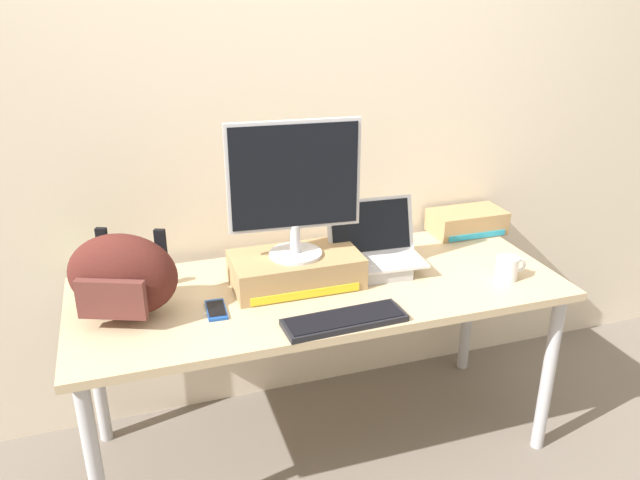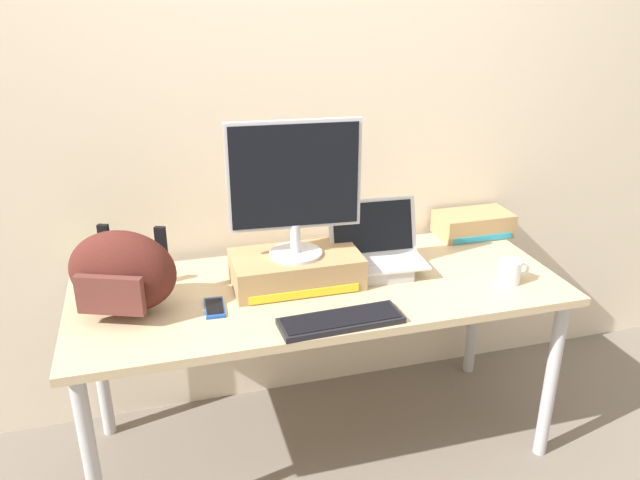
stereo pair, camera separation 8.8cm
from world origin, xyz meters
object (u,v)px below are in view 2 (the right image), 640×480
(coffee_mug, at_px, (510,272))
(toner_box_cyan, at_px, (473,224))
(plush_toy, at_px, (96,271))
(external_keyboard, at_px, (341,320))
(cell_phone, at_px, (215,308))
(toner_box_yellow, at_px, (296,269))
(desktop_monitor, at_px, (295,186))
(open_laptop, at_px, (377,259))
(messenger_backpack, at_px, (122,273))

(coffee_mug, height_order, toner_box_cyan, toner_box_cyan)
(plush_toy, xyz_separation_m, toner_box_cyan, (1.56, 0.07, -0.01))
(external_keyboard, xyz_separation_m, cell_phone, (-0.38, 0.21, -0.01))
(toner_box_yellow, xyz_separation_m, cell_phone, (-0.31, -0.11, -0.05))
(desktop_monitor, bearing_deg, toner_box_cyan, 20.86)
(cell_phone, xyz_separation_m, toner_box_cyan, (1.17, 0.37, 0.04))
(desktop_monitor, relative_size, plush_toy, 4.21)
(coffee_mug, bearing_deg, open_laptop, 154.00)
(coffee_mug, bearing_deg, toner_box_yellow, 164.78)
(plush_toy, bearing_deg, external_keyboard, -33.02)
(toner_box_yellow, height_order, coffee_mug, toner_box_yellow)
(messenger_backpack, distance_m, cell_phone, 0.32)
(messenger_backpack, bearing_deg, coffee_mug, 15.14)
(desktop_monitor, bearing_deg, external_keyboard, -73.34)
(toner_box_yellow, distance_m, toner_box_cyan, 0.89)
(toner_box_cyan, bearing_deg, toner_box_yellow, -163.51)
(desktop_monitor, xyz_separation_m, messenger_backpack, (-0.60, -0.04, -0.23))
(cell_phone, height_order, toner_box_cyan, toner_box_cyan)
(external_keyboard, xyz_separation_m, plush_toy, (-0.77, 0.50, 0.05))
(open_laptop, bearing_deg, toner_box_yellow, -175.61)
(messenger_backpack, distance_m, plush_toy, 0.26)
(desktop_monitor, distance_m, open_laptop, 0.45)
(toner_box_yellow, distance_m, cell_phone, 0.34)
(toner_box_yellow, bearing_deg, messenger_backpack, -175.68)
(open_laptop, bearing_deg, cell_phone, -166.16)
(open_laptop, bearing_deg, desktop_monitor, -175.40)
(desktop_monitor, bearing_deg, coffee_mug, -10.83)
(open_laptop, distance_m, toner_box_cyan, 0.59)
(open_laptop, xyz_separation_m, coffee_mug, (0.44, -0.22, -0.01))
(open_laptop, relative_size, external_keyboard, 0.86)
(toner_box_yellow, relative_size, messenger_backpack, 1.14)
(desktop_monitor, height_order, messenger_backpack, desktop_monitor)
(open_laptop, distance_m, cell_phone, 0.64)
(toner_box_cyan, bearing_deg, open_laptop, -155.58)
(external_keyboard, bearing_deg, desktop_monitor, 99.85)
(toner_box_yellow, height_order, open_laptop, open_laptop)
(desktop_monitor, relative_size, external_keyboard, 1.19)
(external_keyboard, relative_size, toner_box_cyan, 1.28)
(open_laptop, bearing_deg, messenger_backpack, -173.82)
(toner_box_yellow, relative_size, external_keyboard, 1.13)
(toner_box_yellow, relative_size, coffee_mug, 3.78)
(open_laptop, height_order, toner_box_cyan, open_laptop)
(plush_toy, bearing_deg, toner_box_yellow, -14.29)
(external_keyboard, bearing_deg, open_laptop, 50.85)
(toner_box_cyan, bearing_deg, external_keyboard, -143.73)
(messenger_backpack, bearing_deg, external_keyboard, -0.63)
(desktop_monitor, height_order, cell_phone, desktop_monitor)
(open_laptop, xyz_separation_m, messenger_backpack, (-0.92, -0.05, 0.09))
(coffee_mug, xyz_separation_m, plush_toy, (-1.46, 0.39, 0.01))
(open_laptop, height_order, messenger_backpack, messenger_backpack)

